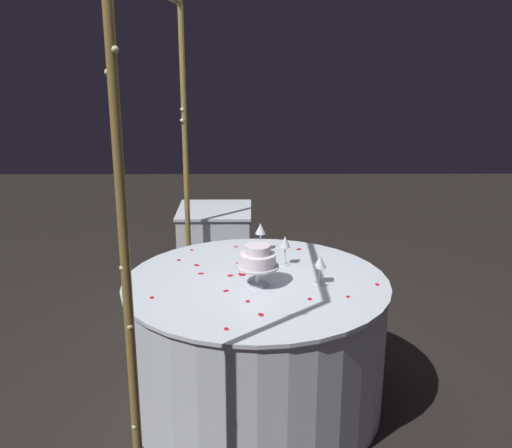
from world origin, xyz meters
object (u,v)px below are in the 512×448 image
at_px(side_table, 215,256).
at_px(wine_glass_1, 285,244).
at_px(decorative_arch, 163,151).
at_px(wine_glass_2, 320,263).
at_px(wine_glass_0, 260,230).
at_px(main_table, 256,343).
at_px(tiered_cake, 258,259).

relative_size(side_table, wine_glass_1, 4.40).
distance_m(decorative_arch, wine_glass_2, 0.98).
bearing_deg(wine_glass_1, wine_glass_0, 28.91).
height_order(side_table, wine_glass_0, wine_glass_0).
relative_size(main_table, wine_glass_0, 8.24).
height_order(main_table, wine_glass_1, wine_glass_1).
xyz_separation_m(decorative_arch, side_table, (1.37, -0.16, -1.05)).
bearing_deg(tiered_cake, wine_glass_2, -86.35).
bearing_deg(tiered_cake, wine_glass_1, -28.02).
bearing_deg(decorative_arch, tiered_cake, -96.47).
relative_size(main_table, side_table, 1.89).
height_order(wine_glass_0, wine_glass_1, wine_glass_0).
bearing_deg(side_table, tiered_cake, -167.77).
relative_size(decorative_arch, main_table, 1.55).
bearing_deg(decorative_arch, wine_glass_0, -45.44).
distance_m(side_table, tiered_cake, 1.54).
relative_size(wine_glass_0, wine_glass_1, 1.01).
height_order(side_table, wine_glass_2, wine_glass_2).
relative_size(tiered_cake, wine_glass_1, 1.30).
distance_m(side_table, wine_glass_2, 1.61).
height_order(decorative_arch, wine_glass_0, decorative_arch).
distance_m(decorative_arch, tiered_cake, 0.73).
relative_size(tiered_cake, wine_glass_0, 1.28).
relative_size(main_table, tiered_cake, 6.42).
xyz_separation_m(wine_glass_0, wine_glass_1, (-0.24, -0.13, -0.00)).
relative_size(decorative_arch, side_table, 2.93).
height_order(decorative_arch, side_table, decorative_arch).
distance_m(main_table, tiered_cake, 0.51).
height_order(decorative_arch, wine_glass_2, decorative_arch).
bearing_deg(wine_glass_1, wine_glass_2, -148.55).
xyz_separation_m(decorative_arch, main_table, (0.00, -0.46, -1.06)).
distance_m(wine_glass_0, wine_glass_2, 0.60).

